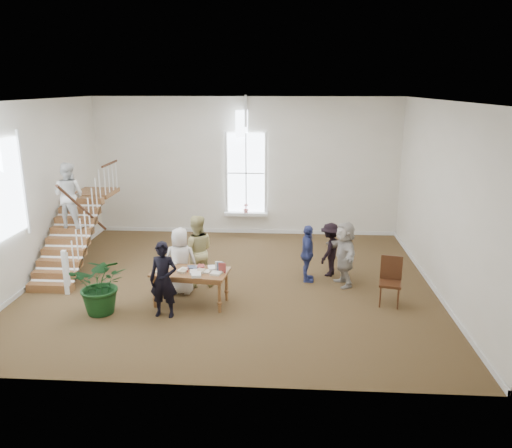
# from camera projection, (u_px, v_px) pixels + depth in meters

# --- Properties ---
(ground) EXTENTS (10.00, 10.00, 0.00)m
(ground) POSITION_uv_depth(u_px,v_px,m) (232.00, 283.00, 12.65)
(ground) COLOR #4D381E
(ground) RESTS_ON ground
(room_shell) EXTENTS (10.49, 10.00, 10.00)m
(room_shell) POSITION_uv_depth(u_px,v_px,m) (246.00, 222.00, 16.76)
(room_shell) COLOR silver
(room_shell) RESTS_ON ground
(staircase) EXTENTS (1.10, 4.10, 2.92)m
(staircase) POSITION_uv_depth(u_px,v_px,m) (71.00, 211.00, 13.20)
(staircase) COLOR brown
(staircase) RESTS_ON ground
(library_table) EXTENTS (1.79, 1.04, 0.86)m
(library_table) POSITION_uv_depth(u_px,v_px,m) (191.00, 274.00, 11.26)
(library_table) COLOR brown
(library_table) RESTS_ON ground
(police_officer) EXTENTS (0.64, 0.46, 1.67)m
(police_officer) POSITION_uv_depth(u_px,v_px,m) (164.00, 280.00, 10.63)
(police_officer) COLOR black
(police_officer) RESTS_ON ground
(elderly_woman) EXTENTS (0.80, 0.52, 1.62)m
(elderly_woman) POSITION_uv_depth(u_px,v_px,m) (180.00, 261.00, 11.83)
(elderly_woman) COLOR silver
(elderly_woman) RESTS_ON ground
(person_yellow) EXTENTS (0.99, 0.84, 1.81)m
(person_yellow) POSITION_uv_depth(u_px,v_px,m) (197.00, 251.00, 12.27)
(person_yellow) COLOR #C9BF7D
(person_yellow) RESTS_ON ground
(woman_cluster_a) EXTENTS (0.39, 0.87, 1.47)m
(woman_cluster_a) POSITION_uv_depth(u_px,v_px,m) (307.00, 254.00, 12.58)
(woman_cluster_a) COLOR #384386
(woman_cluster_a) RESTS_ON ground
(woman_cluster_b) EXTENTS (0.86, 1.05, 1.42)m
(woman_cluster_b) POSITION_uv_depth(u_px,v_px,m) (330.00, 249.00, 12.99)
(woman_cluster_b) COLOR black
(woman_cluster_b) RESTS_ON ground
(woman_cluster_c) EXTENTS (0.87, 1.59, 1.64)m
(woman_cluster_c) POSITION_uv_depth(u_px,v_px,m) (344.00, 254.00, 12.31)
(woman_cluster_c) COLOR #B7AFA4
(woman_cluster_c) RESTS_ON ground
(floor_plant) EXTENTS (1.28, 1.12, 1.34)m
(floor_plant) POSITION_uv_depth(u_px,v_px,m) (102.00, 284.00, 10.82)
(floor_plant) COLOR #123915
(floor_plant) RESTS_ON ground
(side_chair) EXTENTS (0.57, 0.57, 1.11)m
(side_chair) POSITION_uv_depth(u_px,v_px,m) (391.00, 277.00, 11.31)
(side_chair) COLOR #3C2210
(side_chair) RESTS_ON ground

